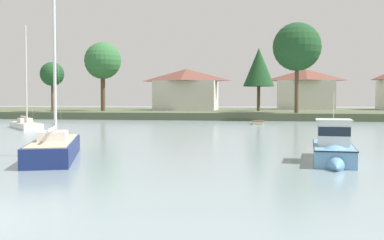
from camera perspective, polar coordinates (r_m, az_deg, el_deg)
name	(u,v)px	position (r m, az deg, el deg)	size (l,w,h in m)	color
far_shore_bank	(228,113)	(88.65, 4.48, 0.91)	(168.57, 43.54, 1.10)	#4C563D
dinghy_cream	(258,123)	(58.15, 8.20, -0.37)	(1.41, 3.01, 0.56)	beige
cruiser_skyblue	(333,153)	(23.59, 17.03, -3.92)	(2.38, 7.05, 4.07)	#669ECC
sailboat_white	(26,126)	(51.94, -19.81, -0.74)	(6.39, 6.90, 11.21)	white
sailboat_navy	(54,154)	(25.22, -16.61, -4.00)	(4.82, 8.53, 10.80)	navy
shore_tree_center_right	(297,47)	(69.75, 12.82, 8.76)	(7.02, 7.02, 13.16)	brown
shore_tree_left_mid	(103,61)	(81.90, -10.96, 7.14)	(6.32, 6.32, 11.84)	brown
shore_tree_far_right	(259,67)	(80.01, 8.23, 6.44)	(5.33, 5.33, 10.74)	brown
shore_tree_center	(52,74)	(78.29, -16.87, 5.41)	(3.84, 3.84, 8.01)	brown
cottage_hillside	(305,89)	(96.76, 13.79, 3.79)	(12.09, 7.50, 8.12)	silver
cottage_near_water	(186,89)	(86.28, -0.72, 3.86)	(12.16, 7.82, 7.66)	silver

